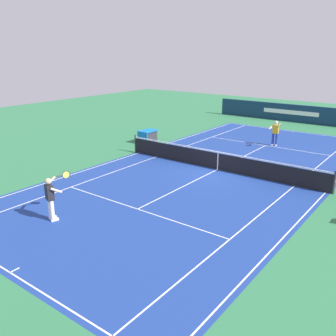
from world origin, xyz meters
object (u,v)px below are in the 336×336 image
(tennis_ball, at_px, (276,170))
(tennis_player_near, at_px, (51,197))
(equipment_cart_tarped, at_px, (148,136))
(tennis_player_far, at_px, (275,132))
(tennis_net, at_px, (218,161))

(tennis_ball, bearing_deg, tennis_player_near, -22.63)
(tennis_player_near, height_order, equipment_cart_tarped, tennis_player_near)
(tennis_player_far, bearing_deg, tennis_ball, 22.60)
(tennis_player_far, distance_m, equipment_cart_tarped, 8.45)
(tennis_player_far, xyz_separation_m, equipment_cart_tarped, (4.40, -7.20, -0.49))
(tennis_player_far, bearing_deg, tennis_net, -3.95)
(tennis_net, relative_size, equipment_cart_tarped, 9.36)
(tennis_net, xyz_separation_m, tennis_player_near, (9.02, -1.90, 0.44))
(tennis_player_near, relative_size, tennis_player_far, 1.00)
(tennis_net, bearing_deg, tennis_player_far, 176.05)
(tennis_player_near, height_order, tennis_player_far, same)
(tennis_player_far, bearing_deg, tennis_player_near, -8.54)
(tennis_net, bearing_deg, tennis_ball, 123.13)
(tennis_player_near, distance_m, tennis_player_far, 15.90)
(tennis_net, relative_size, tennis_ball, 177.27)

